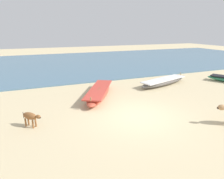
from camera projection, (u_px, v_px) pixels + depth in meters
name	position (u px, v px, depth m)	size (l,w,h in m)	color
ground	(138.00, 116.00, 9.46)	(80.00, 80.00, 0.00)	beige
sea_water	(71.00, 63.00, 24.34)	(60.00, 20.00, 0.08)	slate
fishing_boat_0	(164.00, 82.00, 14.69)	(4.75, 2.27, 0.67)	#5B5651
fishing_boat_2	(99.00, 92.00, 12.17)	(3.26, 4.71, 0.71)	#B74733
calf_near_brown	(31.00, 117.00, 8.32)	(0.81, 0.83, 0.64)	brown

